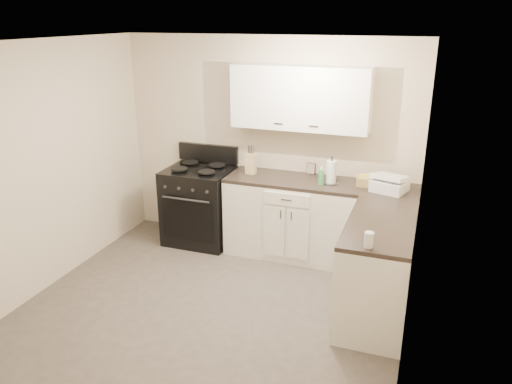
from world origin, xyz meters
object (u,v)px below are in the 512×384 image
(wicker_basket, at_px, (371,181))
(countertop_grill, at_px, (390,185))
(knife_block, at_px, (251,163))
(paper_towel, at_px, (331,172))
(stove, at_px, (200,206))

(wicker_basket, xyz_separation_m, countertop_grill, (0.21, -0.11, 0.01))
(knife_block, height_order, countertop_grill, knife_block)
(knife_block, height_order, wicker_basket, knife_block)
(paper_towel, height_order, countertop_grill, paper_towel)
(stove, distance_m, wicker_basket, 2.11)
(paper_towel, bearing_deg, wicker_basket, 8.97)
(knife_block, distance_m, paper_towel, 0.97)
(knife_block, distance_m, countertop_grill, 1.60)
(wicker_basket, distance_m, countertop_grill, 0.24)
(countertop_grill, bearing_deg, knife_block, -165.55)
(stove, xyz_separation_m, knife_block, (0.66, 0.06, 0.60))
(wicker_basket, bearing_deg, paper_towel, -171.03)
(knife_block, bearing_deg, wicker_basket, 2.46)
(paper_towel, xyz_separation_m, wicker_basket, (0.43, 0.07, -0.08))
(paper_towel, bearing_deg, stove, -179.49)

